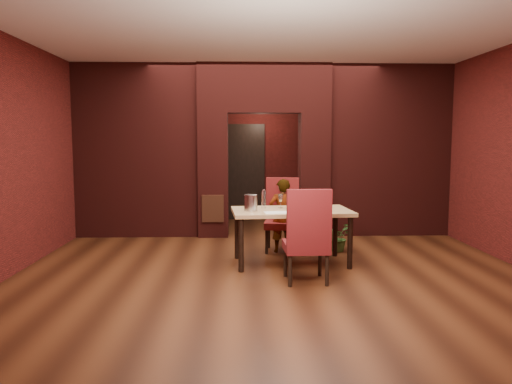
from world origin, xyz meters
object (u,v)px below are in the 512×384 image
person_seated (282,216)px  wine_bucket (251,203)px  wine_glass_c (301,203)px  water_bottle (264,199)px  wine_glass_b (295,203)px  dining_table (291,237)px  potted_plant (338,237)px  chair_near (306,235)px  chair_far (282,215)px  wine_glass_a (281,201)px

person_seated → wine_bucket: bearing=55.8°
wine_glass_c → water_bottle: bearing=158.8°
wine_glass_b → water_bottle: 0.46m
dining_table → water_bottle: (-0.40, 0.14, 0.54)m
wine_glass_b → potted_plant: 1.30m
person_seated → wine_glass_c: size_ratio=5.98×
chair_near → wine_bucket: bearing=-52.3°
dining_table → chair_far: size_ratio=1.44×
dining_table → person_seated: size_ratio=1.43×
dining_table → wine_bucket: bearing=-175.2°
chair_far → wine_glass_c: size_ratio=5.96×
dining_table → wine_glass_c: (0.13, -0.07, 0.50)m
chair_far → potted_plant: 0.98m
dining_table → water_bottle: 0.69m
chair_near → potted_plant: chair_near is taller
wine_glass_b → person_seated: bearing=98.7°
wine_glass_c → wine_glass_a: bearing=139.8°
wine_glass_b → potted_plant: wine_glass_b is taller
potted_plant → dining_table: bearing=-136.9°
potted_plant → wine_bucket: bearing=-148.4°
wine_bucket → water_bottle: bearing=49.4°
wine_glass_a → chair_near: bearing=-77.7°
chair_far → wine_bucket: 1.10m
chair_near → person_seated: size_ratio=1.02×
person_seated → wine_glass_a: person_seated is taller
potted_plant → wine_glass_b: bearing=-135.7°
chair_near → wine_glass_b: 0.98m
dining_table → wine_glass_c: 0.52m
dining_table → wine_glass_a: bearing=127.5°
person_seated → wine_bucket: person_seated is taller
chair_far → wine_glass_c: (0.20, -0.88, 0.30)m
chair_far → potted_plant: bearing=6.4°
person_seated → wine_glass_a: size_ratio=5.72×
wine_glass_a → potted_plant: bearing=32.4°
person_seated → wine_glass_a: bearing=80.1°
wine_glass_a → potted_plant: size_ratio=0.44×
water_bottle → potted_plant: size_ratio=0.61×
chair_far → water_bottle: bearing=-108.0°
chair_near → wine_glass_c: 0.91m
chair_far → chair_near: (0.16, -1.74, 0.01)m
chair_far → person_seated: 0.07m
wine_glass_c → dining_table: bearing=151.8°
dining_table → wine_glass_b: bearing=10.3°
water_bottle → potted_plant: (1.24, 0.66, -0.71)m
dining_table → wine_glass_b: 0.50m
wine_glass_c → wine_bucket: bearing=-178.0°
chair_near → person_seated: (-0.15, 1.67, -0.01)m
chair_far → water_bottle: chair_far is taller
wine_glass_b → chair_near: bearing=-87.4°
dining_table → wine_glass_c: size_ratio=8.55×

